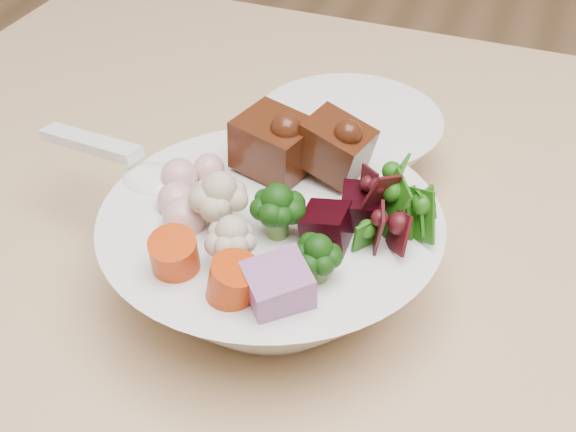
{
  "coord_description": "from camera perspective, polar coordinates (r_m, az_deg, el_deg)",
  "views": [
    {
      "loc": [
        -0.28,
        -0.25,
        1.24
      ],
      "look_at": [
        -0.43,
        0.18,
        0.88
      ],
      "focal_mm": 50.0,
      "sensor_mm": 36.0,
      "label": 1
    }
  ],
  "objects": [
    {
      "name": "food_bowl",
      "position": [
        0.59,
        -0.97,
        -2.38
      ],
      "size": [
        0.25,
        0.25,
        0.13
      ],
      "color": "white",
      "rests_on": "dining_table"
    },
    {
      "name": "soup_spoon",
      "position": [
        0.62,
        -10.61,
        3.14
      ],
      "size": [
        0.15,
        0.08,
        0.03
      ],
      "rotation": [
        0.0,
        0.0,
        -0.31
      ],
      "color": "white",
      "rests_on": "food_bowl"
    },
    {
      "name": "side_bowl",
      "position": [
        0.73,
        4.26,
        5.12
      ],
      "size": [
        0.17,
        0.17,
        0.06
      ],
      "primitive_type": null,
      "color": "white",
      "rests_on": "dining_table"
    }
  ]
}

